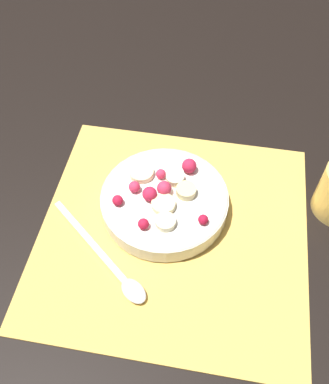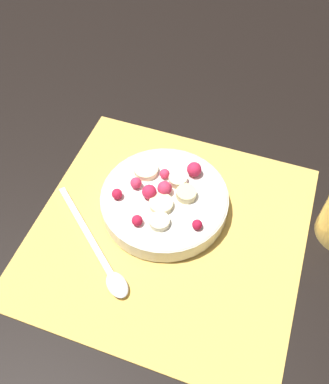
% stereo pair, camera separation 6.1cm
% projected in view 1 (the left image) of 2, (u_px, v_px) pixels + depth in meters
% --- Properties ---
extents(ground_plane, '(3.00, 3.00, 0.00)m').
position_uv_depth(ground_plane, '(173.00, 232.00, 0.62)').
color(ground_plane, black).
extents(placemat, '(0.38, 0.37, 0.01)m').
position_uv_depth(placemat, '(173.00, 231.00, 0.62)').
color(placemat, '#E0B251').
rests_on(placemat, ground_plane).
extents(fruit_bowl, '(0.19, 0.19, 0.05)m').
position_uv_depth(fruit_bowl, '(164.00, 199.00, 0.62)').
color(fruit_bowl, silver).
rests_on(fruit_bowl, placemat).
extents(spoon, '(0.17, 0.14, 0.01)m').
position_uv_depth(spoon, '(114.00, 268.00, 0.57)').
color(spoon, silver).
rests_on(spoon, placemat).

